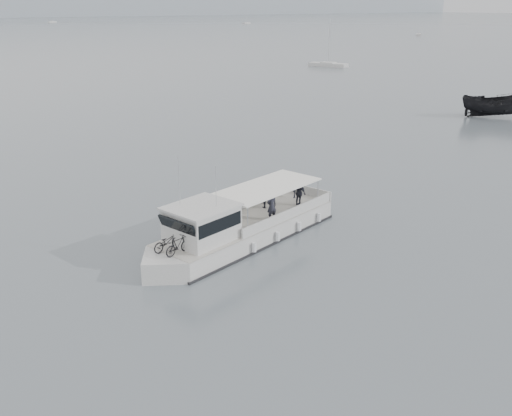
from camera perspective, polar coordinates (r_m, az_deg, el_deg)
ground at (r=32.64m, az=1.05°, el=-0.71°), size 1400.00×1400.00×0.00m
tour_boat at (r=28.28m, az=-2.25°, el=-2.19°), size 12.35×5.43×5.17m
dark_motorboat at (r=66.37m, az=22.61°, el=9.48°), size 6.67×6.08×2.54m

